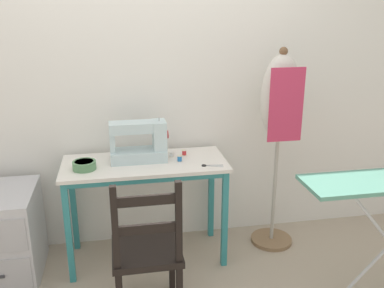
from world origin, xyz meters
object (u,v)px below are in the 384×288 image
at_px(thread_spool_mid_table, 180,158).
at_px(thread_spool_far_edge, 184,153).
at_px(dress_form, 280,110).
at_px(wooden_chair, 147,252).
at_px(fabric_bowl, 84,165).
at_px(thread_spool_near_machine, 172,154).
at_px(sewing_machine, 141,143).
at_px(filing_cabinet, 4,235).
at_px(scissors, 209,166).

xyz_separation_m(thread_spool_mid_table, thread_spool_far_edge, (0.05, 0.12, -0.00)).
bearing_deg(dress_form, thread_spool_far_edge, 174.83).
bearing_deg(wooden_chair, fabric_bowl, 122.57).
bearing_deg(thread_spool_near_machine, sewing_machine, -169.70).
distance_m(thread_spool_far_edge, wooden_chair, 0.86).
relative_size(thread_spool_far_edge, filing_cabinet, 0.06).
bearing_deg(thread_spool_near_machine, wooden_chair, -109.47).
relative_size(thread_spool_mid_table, wooden_chair, 0.05).
xyz_separation_m(thread_spool_near_machine, filing_cabinet, (-1.17, -0.13, -0.46)).
distance_m(thread_spool_mid_table, thread_spool_far_edge, 0.13).
distance_m(filing_cabinet, dress_form, 2.10).
xyz_separation_m(fabric_bowl, dress_form, (1.38, 0.09, 0.29)).
distance_m(thread_spool_near_machine, dress_form, 0.84).
bearing_deg(fabric_bowl, thread_spool_far_edge, 12.32).
height_order(sewing_machine, dress_form, dress_form).
relative_size(wooden_chair, dress_form, 0.60).
height_order(thread_spool_far_edge, dress_form, dress_form).
relative_size(sewing_machine, fabric_bowl, 2.61).
distance_m(sewing_machine, thread_spool_near_machine, 0.25).
relative_size(scissors, wooden_chair, 0.16).
xyz_separation_m(thread_spool_far_edge, dress_form, (0.69, -0.06, 0.30)).
bearing_deg(scissors, fabric_bowl, 173.73).
height_order(thread_spool_far_edge, wooden_chair, wooden_chair).
xyz_separation_m(scissors, thread_spool_far_edge, (-0.13, 0.24, 0.02)).
bearing_deg(thread_spool_mid_table, filing_cabinet, -179.02).
relative_size(thread_spool_far_edge, wooden_chair, 0.04).
height_order(thread_spool_mid_table, wooden_chair, wooden_chair).
relative_size(scissors, thread_spool_mid_table, 3.41).
bearing_deg(wooden_chair, dress_form, 32.22).
distance_m(thread_spool_far_edge, dress_form, 0.75).
relative_size(thread_spool_near_machine, wooden_chair, 0.04).
relative_size(sewing_machine, thread_spool_far_edge, 10.15).
height_order(sewing_machine, thread_spool_mid_table, sewing_machine).
relative_size(thread_spool_mid_table, dress_form, 0.03).
distance_m(sewing_machine, wooden_chair, 0.80).
height_order(fabric_bowl, thread_spool_far_edge, fabric_bowl).
xyz_separation_m(wooden_chair, dress_form, (1.03, 0.65, 0.64)).
bearing_deg(thread_spool_near_machine, filing_cabinet, -173.84).
distance_m(sewing_machine, thread_spool_far_edge, 0.33).
height_order(scissors, thread_spool_near_machine, thread_spool_near_machine).
distance_m(sewing_machine, filing_cabinet, 1.12).
xyz_separation_m(sewing_machine, thread_spool_mid_table, (0.26, -0.07, -0.11)).
bearing_deg(filing_cabinet, fabric_bowl, -1.31).
bearing_deg(dress_form, fabric_bowl, -176.28).
distance_m(thread_spool_mid_table, filing_cabinet, 1.30).
xyz_separation_m(fabric_bowl, filing_cabinet, (-0.57, 0.01, -0.47)).
bearing_deg(thread_spool_mid_table, thread_spool_near_machine, 111.80).
bearing_deg(thread_spool_far_edge, sewing_machine, -170.46).
relative_size(fabric_bowl, thread_spool_far_edge, 3.88).
bearing_deg(dress_form, sewing_machine, 179.40).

